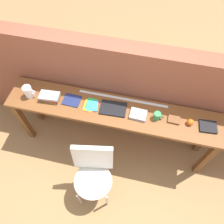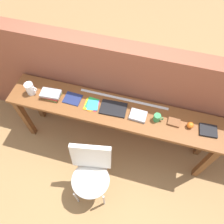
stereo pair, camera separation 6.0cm
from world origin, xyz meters
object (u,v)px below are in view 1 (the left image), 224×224
at_px(pitcher_white, 28,91).
at_px(book_stack_leftmost, 50,97).
at_px(chair_white_moulded, 93,173).
at_px(magazine_cycling, 72,100).
at_px(leather_journal_brown, 174,120).
at_px(pamphlet_pile_colourful, 91,105).
at_px(mug, 157,116).
at_px(book_open_centre, 113,108).
at_px(sports_ball_small, 190,122).
at_px(book_repair_rightmost, 208,127).

distance_m(pitcher_white, book_stack_leftmost, 0.26).
bearing_deg(pitcher_white, chair_white_moulded, -34.52).
distance_m(magazine_cycling, leather_journal_brown, 1.18).
relative_size(book_stack_leftmost, pamphlet_pile_colourful, 1.22).
bearing_deg(mug, pitcher_white, -179.19).
relative_size(chair_white_moulded, book_stack_leftmost, 3.73).
height_order(book_open_centre, sports_ball_small, sports_ball_small).
height_order(chair_white_moulded, magazine_cycling, same).
bearing_deg(book_repair_rightmost, chair_white_moulded, -153.86).
bearing_deg(pamphlet_pile_colourful, pitcher_white, -178.47).
bearing_deg(book_stack_leftmost, leather_journal_brown, 0.92).
bearing_deg(leather_journal_brown, book_repair_rightmost, 2.09).
bearing_deg(book_stack_leftmost, pamphlet_pile_colourful, 1.02).
distance_m(book_stack_leftmost, magazine_cycling, 0.25).
xyz_separation_m(book_stack_leftmost, sports_ball_small, (1.60, 0.02, -0.00)).
bearing_deg(pitcher_white, book_open_centre, 1.92).
relative_size(chair_white_moulded, magazine_cycling, 4.50).
distance_m(chair_white_moulded, book_stack_leftmost, 1.00).
bearing_deg(mug, chair_white_moulded, -131.57).
distance_m(chair_white_moulded, book_repair_rightmost, 1.36).
distance_m(pitcher_white, book_open_centre, 1.00).
relative_size(book_open_centre, sports_ball_small, 4.22).
xyz_separation_m(sports_ball_small, book_repair_rightmost, (0.20, 0.00, -0.02)).
distance_m(chair_white_moulded, book_open_centre, 0.76).
height_order(pamphlet_pile_colourful, book_repair_rightmost, book_repair_rightmost).
height_order(magazine_cycling, leather_journal_brown, leather_journal_brown).
bearing_deg(book_open_centre, mug, -4.20).
distance_m(mug, leather_journal_brown, 0.19).
height_order(pamphlet_pile_colourful, leather_journal_brown, leather_journal_brown).
xyz_separation_m(pitcher_white, pamphlet_pile_colourful, (0.74, 0.02, -0.07)).
distance_m(pitcher_white, mug, 1.50).
xyz_separation_m(chair_white_moulded, magazine_cycling, (-0.42, 0.67, 0.36)).
distance_m(book_stack_leftmost, sports_ball_small, 1.60).
bearing_deg(pamphlet_pile_colourful, magazine_cycling, 175.38).
bearing_deg(book_stack_leftmost, sports_ball_small, 0.57).
relative_size(chair_white_moulded, book_open_centre, 3.00).
height_order(chair_white_moulded, book_stack_leftmost, book_stack_leftmost).
bearing_deg(mug, magazine_cycling, 178.94).
relative_size(leather_journal_brown, sports_ball_small, 1.85).
bearing_deg(chair_white_moulded, pitcher_white, 145.48).
bearing_deg(chair_white_moulded, book_stack_leftmost, 135.97).
bearing_deg(sports_ball_small, chair_white_moulded, -144.87).
xyz_separation_m(chair_white_moulded, book_repair_rightmost, (1.13, 0.66, 0.36)).
bearing_deg(pitcher_white, pamphlet_pile_colourful, 1.53).
relative_size(pamphlet_pile_colourful, book_open_centre, 0.66).
xyz_separation_m(magazine_cycling, mug, (0.99, -0.02, 0.04)).
xyz_separation_m(chair_white_moulded, pamphlet_pile_colourful, (-0.17, 0.65, 0.36)).
distance_m(pamphlet_pile_colourful, book_repair_rightmost, 1.31).
xyz_separation_m(pitcher_white, magazine_cycling, (0.50, 0.04, -0.07)).
height_order(chair_white_moulded, mug, mug).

